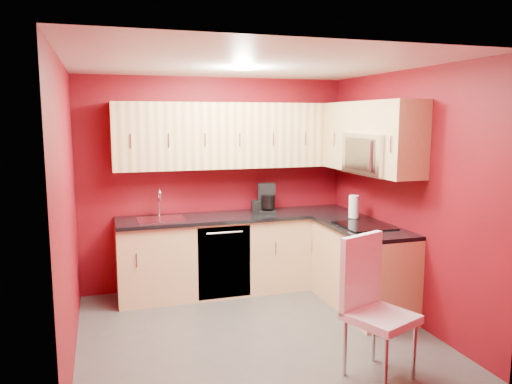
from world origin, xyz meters
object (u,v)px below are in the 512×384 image
napkin_holder (257,206)px  paper_towel (354,207)px  sink (161,216)px  dining_chair (381,310)px  microwave (376,154)px  coffee_maker (267,198)px

napkin_holder → paper_towel: 1.15m
sink → dining_chair: (1.40, -2.30, -0.39)m
napkin_holder → microwave: bearing=-49.0°
sink → dining_chair: 2.72m
coffee_maker → napkin_holder: size_ratio=2.45×
microwave → paper_towel: 0.73m
microwave → napkin_holder: 1.59m
microwave → dining_chair: 1.84m
microwave → coffee_maker: bearing=130.1°
paper_towel → microwave: bearing=-86.0°
sink → napkin_holder: (1.15, 0.08, 0.04)m
sink → coffee_maker: size_ratio=1.51×
sink → dining_chair: bearing=-58.7°
coffee_maker → dining_chair: (0.15, -2.30, -0.52)m
sink → napkin_holder: sink is taller
napkin_holder → coffee_maker: bearing=-39.3°
microwave → paper_towel: size_ratio=2.92×
coffee_maker → dining_chair: size_ratio=0.31×
microwave → dining_chair: size_ratio=0.68×
microwave → sink: bearing=154.4°
coffee_maker → dining_chair: bearing=-72.5°
sink → coffee_maker: coffee_maker is taller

